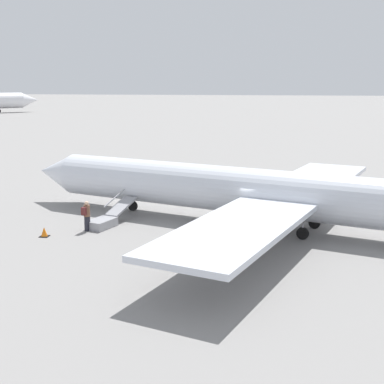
% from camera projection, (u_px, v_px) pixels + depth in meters
% --- Properties ---
extents(ground_plane, '(600.00, 600.00, 0.00)m').
position_uv_depth(ground_plane, '(262.00, 228.00, 31.19)').
color(ground_plane, gray).
extents(airplane_main, '(33.33, 26.04, 7.11)m').
position_uv_depth(airplane_main, '(280.00, 194.00, 30.30)').
color(airplane_main, silver).
rests_on(airplane_main, ground).
extents(boarding_stairs, '(2.20, 4.13, 1.75)m').
position_uv_depth(boarding_stairs, '(106.00, 220.00, 31.49)').
color(boarding_stairs, '#99999E').
rests_on(boarding_stairs, ground).
extents(passenger, '(0.43, 0.57, 1.74)m').
position_uv_depth(passenger, '(87.00, 214.00, 30.31)').
color(passenger, '#23232D').
rests_on(passenger, ground).
extents(traffic_cone_near_stairs, '(0.49, 0.49, 0.54)m').
position_uv_depth(traffic_cone_near_stairs, '(44.00, 232.00, 29.36)').
color(traffic_cone_near_stairs, black).
rests_on(traffic_cone_near_stairs, ground).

